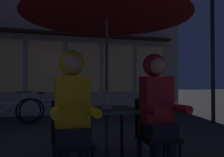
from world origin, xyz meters
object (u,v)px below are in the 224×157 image
(person_left_hooded, at_px, (72,104))
(bicycle_third, at_px, (51,109))
(lantern, at_px, (107,99))
(cafe_table, at_px, (107,116))
(person_right_hooded, at_px, (157,101))
(chair_right, at_px, (155,132))
(street_lamp, at_px, (212,21))
(bicycle_second, at_px, (7,111))
(chair_left, at_px, (72,138))
(patio_umbrella, at_px, (107,4))

(person_left_hooded, bearing_deg, bicycle_third, 90.56)
(lantern, height_order, bicycle_third, lantern)
(cafe_table, relative_size, person_right_hooded, 0.53)
(chair_right, relative_size, person_right_hooded, 0.62)
(person_left_hooded, relative_size, bicycle_third, 0.84)
(chair_right, relative_size, person_left_hooded, 0.62)
(street_lamp, distance_m, bicycle_second, 5.86)
(chair_left, bearing_deg, bicycle_second, 105.80)
(street_lamp, relative_size, bicycle_third, 2.32)
(bicycle_second, bearing_deg, person_right_hooded, -62.75)
(patio_umbrella, height_order, chair_left, patio_umbrella)
(patio_umbrella, bearing_deg, person_right_hooded, -41.57)
(chair_left, height_order, bicycle_second, chair_left)
(cafe_table, distance_m, chair_left, 0.62)
(bicycle_second, bearing_deg, bicycle_third, 3.40)
(chair_right, bearing_deg, street_lamp, 40.50)
(patio_umbrella, bearing_deg, chair_right, -37.55)
(patio_umbrella, xyz_separation_m, person_left_hooded, (-0.48, -0.43, -1.21))
(bicycle_second, bearing_deg, patio_umbrella, -66.09)
(chair_left, xyz_separation_m, person_right_hooded, (0.96, -0.06, 0.36))
(person_right_hooded, bearing_deg, lantern, 141.46)
(cafe_table, xyz_separation_m, person_left_hooded, (-0.48, -0.43, 0.21))
(lantern, bearing_deg, chair_left, -145.24)
(chair_right, height_order, street_lamp, street_lamp)
(chair_left, distance_m, street_lamp, 5.31)
(bicycle_third, bearing_deg, lantern, -82.17)
(street_lamp, bearing_deg, cafe_table, -147.57)
(chair_left, xyz_separation_m, street_lamp, (4.04, 2.63, 2.23))
(lantern, xyz_separation_m, bicycle_second, (-1.61, 3.68, -0.51))
(lantern, bearing_deg, person_left_hooded, -140.86)
(person_right_hooded, height_order, bicycle_third, person_right_hooded)
(cafe_table, xyz_separation_m, lantern, (-0.01, -0.04, 0.22))
(patio_umbrella, bearing_deg, street_lamp, 32.43)
(chair_left, bearing_deg, patio_umbrella, 37.55)
(cafe_table, height_order, chair_left, chair_left)
(person_right_hooded, height_order, bicycle_second, person_right_hooded)
(cafe_table, bearing_deg, street_lamp, 32.43)
(lantern, relative_size, bicycle_second, 0.14)
(bicycle_second, relative_size, bicycle_third, 1.00)
(person_left_hooded, xyz_separation_m, person_right_hooded, (0.96, 0.00, 0.00))
(chair_right, bearing_deg, cafe_table, 142.45)
(chair_right, xyz_separation_m, bicycle_third, (-1.00, 4.08, -0.14))
(patio_umbrella, height_order, person_left_hooded, patio_umbrella)
(patio_umbrella, xyz_separation_m, bicycle_second, (-1.62, 3.64, -1.71))
(chair_right, xyz_separation_m, bicycle_second, (-2.10, 4.01, -0.14))
(lantern, relative_size, chair_right, 0.27)
(cafe_table, height_order, person_left_hooded, person_left_hooded)
(chair_right, distance_m, person_left_hooded, 1.03)
(bicycle_second, xyz_separation_m, bicycle_third, (1.09, 0.07, 0.00))
(bicycle_third, bearing_deg, cafe_table, -82.01)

